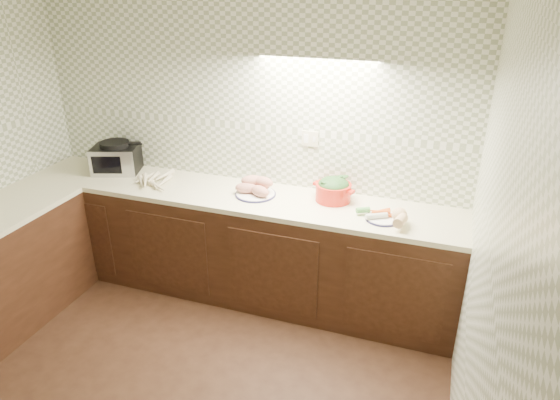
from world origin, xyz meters
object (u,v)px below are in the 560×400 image
(toaster_oven, at_px, (116,158))
(parsnip_pile, at_px, (161,181))
(dutch_oven, at_px, (333,189))
(sweet_potato_plate, at_px, (256,188))
(veg_plate, at_px, (389,216))
(onion_bowl, at_px, (260,185))

(toaster_oven, bearing_deg, parsnip_pile, -33.27)
(dutch_oven, bearing_deg, sweet_potato_plate, -155.25)
(parsnip_pile, distance_m, dutch_oven, 1.42)
(toaster_oven, height_order, dutch_oven, toaster_oven)
(sweet_potato_plate, xyz_separation_m, dutch_oven, (0.60, 0.09, 0.04))
(parsnip_pile, distance_m, veg_plate, 1.86)
(toaster_oven, height_order, onion_bowl, toaster_oven)
(sweet_potato_plate, xyz_separation_m, onion_bowl, (-0.01, 0.11, -0.02))
(parsnip_pile, height_order, veg_plate, veg_plate)
(parsnip_pile, distance_m, onion_bowl, 0.82)
(sweet_potato_plate, height_order, dutch_oven, dutch_oven)
(toaster_oven, distance_m, veg_plate, 2.39)
(sweet_potato_plate, distance_m, onion_bowl, 0.11)
(toaster_oven, relative_size, veg_plate, 1.12)
(toaster_oven, bearing_deg, dutch_oven, -17.83)
(dutch_oven, xyz_separation_m, veg_plate, (0.45, -0.21, -0.05))
(parsnip_pile, bearing_deg, onion_bowl, 12.67)
(dutch_oven, height_order, veg_plate, dutch_oven)
(parsnip_pile, height_order, sweet_potato_plate, sweet_potato_plate)
(sweet_potato_plate, relative_size, veg_plate, 0.79)
(dutch_oven, bearing_deg, toaster_oven, -163.16)
(onion_bowl, bearing_deg, sweet_potato_plate, -86.67)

